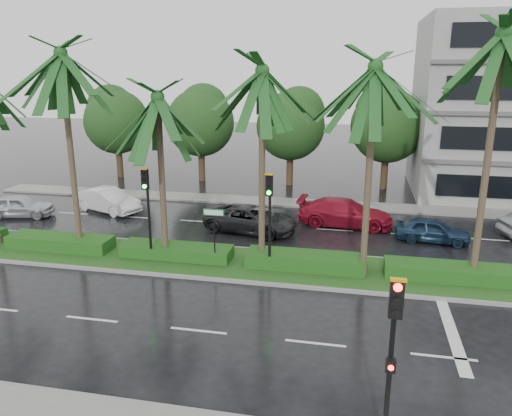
% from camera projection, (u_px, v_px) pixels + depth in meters
% --- Properties ---
extents(ground, '(120.00, 120.00, 0.00)m').
position_uv_depth(ground, '(234.00, 274.00, 21.80)').
color(ground, black).
rests_on(ground, ground).
extents(far_sidewalk, '(40.00, 2.00, 0.12)m').
position_uv_depth(far_sidewalk, '(278.00, 202.00, 33.09)').
color(far_sidewalk, slate).
rests_on(far_sidewalk, ground).
extents(median, '(36.00, 4.00, 0.15)m').
position_uv_depth(median, '(239.00, 263.00, 22.72)').
color(median, gray).
rests_on(median, ground).
extents(hedge, '(35.20, 1.40, 0.60)m').
position_uv_depth(hedge, '(239.00, 256.00, 22.62)').
color(hedge, '#134315').
rests_on(hedge, median).
extents(lane_markings, '(34.00, 13.06, 0.01)m').
position_uv_depth(lane_markings, '(302.00, 283.00, 20.81)').
color(lane_markings, silver).
rests_on(lane_markings, ground).
extents(palm_row, '(26.30, 4.20, 10.57)m').
position_uv_depth(palm_row, '(209.00, 82.00, 20.79)').
color(palm_row, '#433426').
rests_on(palm_row, median).
extents(signal_near, '(0.34, 0.45, 4.36)m').
position_uv_depth(signal_near, '(391.00, 357.00, 11.10)').
color(signal_near, black).
rests_on(signal_near, near_sidewalk).
extents(signal_median_left, '(0.34, 0.42, 4.36)m').
position_uv_depth(signal_median_left, '(147.00, 201.00, 22.04)').
color(signal_median_left, black).
rests_on(signal_median_left, median).
extents(signal_median_right, '(0.34, 0.42, 4.36)m').
position_uv_depth(signal_median_right, '(269.00, 208.00, 20.97)').
color(signal_median_right, black).
rests_on(signal_median_right, median).
extents(street_sign, '(0.95, 0.09, 2.60)m').
position_uv_depth(street_sign, '(214.00, 223.00, 21.87)').
color(street_sign, black).
rests_on(street_sign, median).
extents(bg_trees, '(33.03, 5.27, 7.61)m').
position_uv_depth(bg_trees, '(288.00, 122.00, 37.10)').
color(bg_trees, '#382C19').
rests_on(bg_trees, ground).
extents(car_silver, '(2.45, 4.21, 1.34)m').
position_uv_depth(car_silver, '(19.00, 206.00, 29.86)').
color(car_silver, silver).
rests_on(car_silver, ground).
extents(car_white, '(3.08, 4.74, 1.47)m').
position_uv_depth(car_white, '(108.00, 200.00, 30.91)').
color(car_white, silver).
rests_on(car_white, ground).
extents(car_darkgrey, '(3.26, 5.43, 1.41)m').
position_uv_depth(car_darkgrey, '(251.00, 219.00, 27.17)').
color(car_darkgrey, '#232326').
rests_on(car_darkgrey, ground).
extents(car_red, '(2.58, 5.48, 1.54)m').
position_uv_depth(car_red, '(345.00, 213.00, 28.16)').
color(car_red, maroon).
rests_on(car_red, ground).
extents(car_blue, '(1.85, 3.85, 1.27)m').
position_uv_depth(car_blue, '(432.00, 230.00, 25.61)').
color(car_blue, '#172B45').
rests_on(car_blue, ground).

